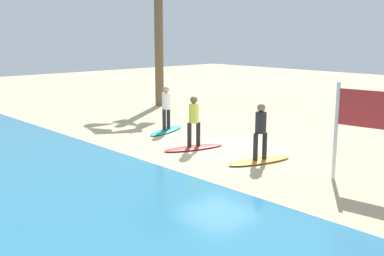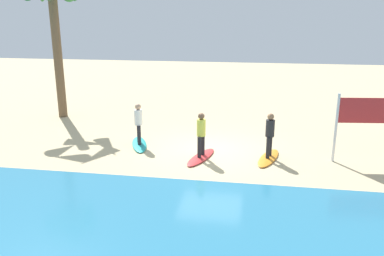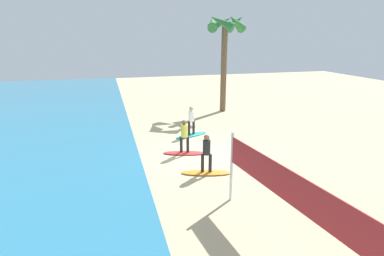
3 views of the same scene
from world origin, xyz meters
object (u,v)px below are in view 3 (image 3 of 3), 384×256
Objects in this scene: surfer_red at (184,134)px; palm_tree at (225,33)px; surfer_orange at (207,151)px; surfboard_red at (185,153)px; surfboard_orange at (206,173)px; volleyball_net at (338,224)px; surfboard_teal at (191,135)px; surfer_teal at (191,118)px.

palm_tree is (7.99, -5.01, 4.68)m from surfer_red.
surfer_orange is 2.68m from surfboard_red.
palm_tree is (10.45, -4.69, 5.68)m from surfboard_orange.
volleyball_net is at bearing 111.05° from surfboard_orange.
surfboard_orange is at bearing 5.87° from volleyball_net.
surfboard_orange and surfboard_teal have the same top height.
surfboard_teal is 8.70m from palm_tree.
surfer_teal is 0.18× the size of volleyball_net.
surfer_orange is at bearing 61.68° from surfboard_teal.
surfboard_orange is 5.30m from surfer_teal.
volleyball_net is (-9.22, -1.01, 1.74)m from surfboard_red.
surfboard_teal is 0.23× the size of volleyball_net.
surfer_teal is (2.69, -1.08, 0.99)m from surfboard_red.
surfboard_red is 1.28× the size of surfer_red.
surfboard_red is (2.46, 0.32, -0.99)m from surfer_orange.
palm_tree is at bearing -13.09° from volleyball_net.
palm_tree reaches higher than surfboard_red.
surfboard_red is 9.44m from volleyball_net.
surfer_orange is 0.23× the size of palm_tree.
palm_tree is at bearing -36.60° from surfer_teal.
surfer_red is 3.06m from surfboard_teal.
surfboard_orange is at bearing -90.00° from surfer_orange.
surfer_red is at bearing 147.88° from palm_tree.
surfboard_orange is 0.29× the size of palm_tree.
volleyball_net reaches higher than surfboard_teal.
surfer_red is 0.78× the size of surfboard_teal.
surfer_teal is at bearing 143.40° from palm_tree.
surfer_orange is 0.78× the size of surfboard_red.
surfboard_teal is 0.99m from surfer_teal.
surfboard_red is at bearing 147.88° from palm_tree.
surfer_orange is 5.30m from surfboard_teal.
surfer_orange is at bearing 113.08° from surfboard_red.
surfer_orange is at bearing -172.62° from surfer_red.
surfer_orange reaches higher than surfboard_red.
surfer_red is 0.18× the size of volleyball_net.
palm_tree is at bearing -106.42° from surfboard_red.
palm_tree reaches higher than surfboard_orange.
surfer_red is (0.00, -0.00, 0.99)m from surfboard_red.
volleyball_net is (-6.76, -0.69, 0.75)m from surfer_orange.
palm_tree reaches higher than surfer_red.
volleyball_net reaches higher than surfer_orange.
surfboard_teal is 1.28× the size of surfer_teal.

